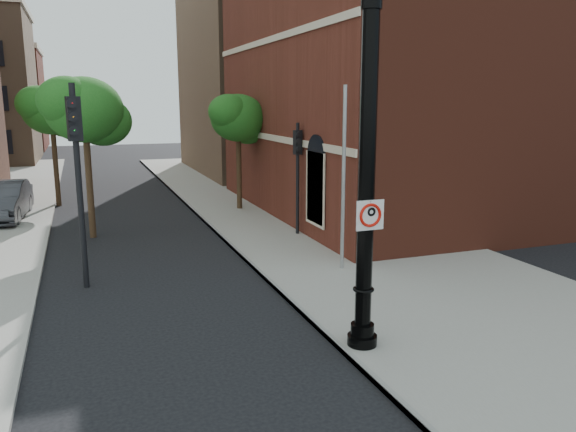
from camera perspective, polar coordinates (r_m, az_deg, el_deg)
name	(u,v)px	position (r m, az deg, el deg)	size (l,w,h in m)	color
ground	(257,387)	(10.53, -3.16, -16.94)	(120.00, 120.00, 0.00)	black
sidewalk_right	(330,234)	(21.34, 4.30, -1.87)	(8.00, 60.00, 0.12)	gray
curb_edge	(229,243)	(20.06, -6.03, -2.75)	(0.10, 60.00, 0.14)	gray
brick_wall_building	(486,75)	(29.54, 19.49, 13.37)	(22.30, 16.30, 12.50)	maroon
bg_building_tan_b	(342,74)	(43.15, 5.54, 14.20)	(22.00, 14.00, 14.00)	brown
lamppost	(366,190)	(10.99, 7.96, 2.65)	(0.61, 0.61, 7.22)	black
no_parking_sign	(370,215)	(10.92, 8.35, 0.11)	(0.59, 0.06, 0.59)	white
parked_car	(2,201)	(26.76, -27.06, 1.33)	(1.77, 5.08, 1.67)	#2F3035
traffic_signal_left	(77,153)	(15.79, -20.69, 6.04)	(0.39, 0.47, 5.49)	black
traffic_signal_right	(298,161)	(20.70, 0.99, 5.62)	(0.29, 0.36, 4.25)	black
utility_pole	(343,181)	(16.37, 5.65, 3.52)	(0.11, 0.11, 5.47)	#999999
street_tree_a	(85,111)	(21.81, -19.89, 9.96)	(3.27, 2.96, 5.89)	#301E13
street_tree_b	(52,112)	(29.24, -22.84, 9.75)	(3.18, 2.87, 5.73)	#301E13
street_tree_c	(239,119)	(25.84, -5.04, 9.76)	(2.96, 2.68, 5.33)	#301E13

